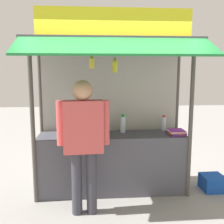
# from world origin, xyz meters

# --- Properties ---
(ground_plane) EXTENTS (20.00, 20.00, 0.00)m
(ground_plane) POSITION_xyz_m (0.00, 0.00, 0.00)
(ground_plane) COLOR gray
(stall_counter) EXTENTS (2.24, 0.56, 0.90)m
(stall_counter) POSITION_xyz_m (0.00, 0.00, 0.45)
(stall_counter) COLOR #4C4C56
(stall_counter) RESTS_ON ground
(stall_structure) EXTENTS (2.44, 1.37, 2.66)m
(stall_structure) POSITION_xyz_m (0.00, 0.06, 1.58)
(stall_structure) COLOR #4C4742
(stall_structure) RESTS_ON ground
(water_bottle_back_right) EXTENTS (0.06, 0.06, 0.22)m
(water_bottle_back_right) POSITION_xyz_m (-0.72, 0.19, 1.01)
(water_bottle_back_right) COLOR silver
(water_bottle_back_right) RESTS_ON stall_counter
(water_bottle_back_left) EXTENTS (0.08, 0.08, 0.29)m
(water_bottle_back_left) POSITION_xyz_m (0.18, 0.13, 1.04)
(water_bottle_back_left) COLOR silver
(water_bottle_back_left) RESTS_ON stall_counter
(water_bottle_front_left) EXTENTS (0.07, 0.07, 0.25)m
(water_bottle_front_left) POSITION_xyz_m (0.87, 0.22, 1.02)
(water_bottle_front_left) COLOR silver
(water_bottle_front_left) RESTS_ON stall_counter
(magazine_stack_center) EXTENTS (0.24, 0.27, 0.07)m
(magazine_stack_center) POSITION_xyz_m (-0.61, -0.10, 0.94)
(magazine_stack_center) COLOR orange
(magazine_stack_center) RESTS_ON stall_counter
(magazine_stack_far_right) EXTENTS (0.27, 0.31, 0.07)m
(magazine_stack_far_right) POSITION_xyz_m (0.98, -0.06, 0.94)
(magazine_stack_far_right) COLOR purple
(magazine_stack_far_right) RESTS_ON stall_counter
(banana_bunch_inner_left) EXTENTS (0.10, 0.10, 0.34)m
(banana_bunch_inner_left) POSITION_xyz_m (0.01, -0.38, 1.93)
(banana_bunch_inner_left) COLOR #332D23
(banana_bunch_rightmost) EXTENTS (0.09, 0.09, 0.29)m
(banana_bunch_rightmost) POSITION_xyz_m (-0.30, -0.38, 1.97)
(banana_bunch_rightmost) COLOR #332D23
(vendor_person) EXTENTS (0.67, 0.25, 1.76)m
(vendor_person) POSITION_xyz_m (-0.41, -0.64, 1.06)
(vendor_person) COLOR #383842
(vendor_person) RESTS_ON ground
(plastic_crate) EXTENTS (0.34, 0.34, 0.24)m
(plastic_crate) POSITION_xyz_m (1.59, -0.11, 0.12)
(plastic_crate) COLOR #194CB2
(plastic_crate) RESTS_ON ground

